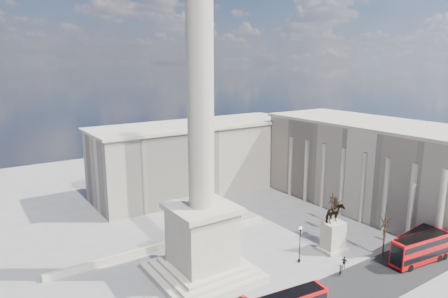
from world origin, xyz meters
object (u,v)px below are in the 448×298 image
at_px(nelsons_column, 202,191).
at_px(pedestrian_crossing, 344,262).
at_px(red_bus_d, 416,243).
at_px(pedestrian_walking, 341,270).
at_px(pedestrian_standing, 384,235).
at_px(equestrian_statue, 333,232).
at_px(victorian_lamp, 300,241).
at_px(red_bus_c, 421,249).

height_order(nelsons_column, pedestrian_crossing, nelsons_column).
relative_size(red_bus_d, pedestrian_walking, 5.65).
distance_m(red_bus_d, pedestrian_standing, 6.34).
bearing_deg(nelsons_column, equestrian_statue, -13.41).
bearing_deg(pedestrian_walking, pedestrian_standing, 8.45).
bearing_deg(equestrian_statue, pedestrian_crossing, -121.88).
xyz_separation_m(victorian_lamp, equestrian_statue, (7.45, -0.17, -0.27)).
bearing_deg(equestrian_statue, red_bus_d, -41.13).
bearing_deg(pedestrian_crossing, red_bus_c, -140.30).
height_order(pedestrian_walking, pedestrian_crossing, pedestrian_crossing).
height_order(red_bus_d, victorian_lamp, victorian_lamp).
height_order(red_bus_d, pedestrian_walking, red_bus_d).
bearing_deg(red_bus_d, nelsons_column, 151.35).
bearing_deg(pedestrian_crossing, pedestrian_standing, -103.38).
relative_size(nelsons_column, pedestrian_crossing, 26.20).
bearing_deg(pedestrian_standing, red_bus_d, 45.33).
distance_m(red_bus_c, red_bus_d, 2.58).
relative_size(nelsons_column, equestrian_statue, 5.42).
bearing_deg(red_bus_c, pedestrian_walking, 169.48).
height_order(victorian_lamp, pedestrian_crossing, victorian_lamp).
height_order(pedestrian_walking, pedestrian_standing, pedestrian_standing).
relative_size(nelsons_column, victorian_lamp, 8.37).
distance_m(red_bus_d, pedestrian_crossing, 13.50).
bearing_deg(pedestrian_walking, nelsons_column, 140.09).
bearing_deg(pedestrian_walking, red_bus_c, -22.60).
xyz_separation_m(red_bus_c, victorian_lamp, (-15.54, 10.64, 1.19)).
bearing_deg(equestrian_statue, red_bus_c, -52.32).
height_order(victorian_lamp, pedestrian_standing, victorian_lamp).
height_order(red_bus_c, equestrian_statue, equestrian_statue).
bearing_deg(nelsons_column, victorian_lamp, -19.23).
bearing_deg(pedestrian_standing, victorian_lamp, -47.28).
bearing_deg(pedestrian_crossing, equestrian_statue, -56.11).
xyz_separation_m(nelsons_column, equestrian_statue, (22.01, -5.25, -9.68)).
relative_size(equestrian_statue, pedestrian_walking, 5.11).
distance_m(red_bus_c, equestrian_statue, 13.27).
xyz_separation_m(equestrian_statue, pedestrian_crossing, (-3.11, -5.00, -2.29)).
relative_size(red_bus_c, red_bus_d, 1.09).
height_order(red_bus_c, pedestrian_walking, red_bus_c).
distance_m(victorian_lamp, pedestrian_walking, 7.23).
relative_size(pedestrian_walking, pedestrian_crossing, 0.95).
height_order(nelsons_column, victorian_lamp, nelsons_column).
xyz_separation_m(red_bus_d, pedestrian_crossing, (-12.95, 3.60, -1.18)).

